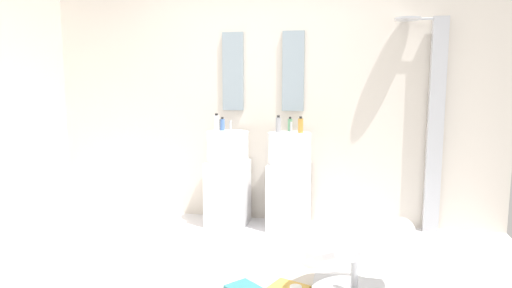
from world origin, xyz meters
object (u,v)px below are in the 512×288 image
Objects in this scene: soap_bottle_black at (218,125)px; soap_bottle_blue at (222,124)px; soap_bottle_green at (290,125)px; soap_bottle_white at (217,123)px; magazine_ochre at (288,288)px; pedestal_sink_right at (289,180)px; lounge_chair at (355,250)px; shower_column at (434,121)px; pedestal_sink_left at (228,177)px; magazine_teal at (244,288)px; soap_bottle_amber at (301,125)px; soap_bottle_grey at (278,125)px.

soap_bottle_blue is at bearing -3.23° from soap_bottle_black.
soap_bottle_green is 0.74m from soap_bottle_white.
magazine_ochre is at bearing -58.52° from soap_bottle_blue.
pedestal_sink_right is 0.96× the size of lounge_chair.
shower_column is 15.69× the size of soap_bottle_black.
magazine_ochre is 1.89m from soap_bottle_white.
pedestal_sink_right is at bearing -84.17° from soap_bottle_green.
pedestal_sink_left reaches higher than magazine_ochre.
shower_column reaches higher than soap_bottle_blue.
soap_bottle_green is (-0.21, 1.52, 1.00)m from magazine_ochre.
magazine_teal is 1.20× the size of soap_bottle_white.
magazine_ochre is 1.84m from soap_bottle_green.
soap_bottle_green is at bearing -178.32° from shower_column.
lounge_chair is (1.27, -1.43, -0.14)m from pedestal_sink_left.
shower_column is at bearing 5.16° from pedestal_sink_left.
magazine_teal is at bearing -94.37° from pedestal_sink_right.
soap_bottle_blue reaches higher than pedestal_sink_left.
magazine_ochre is 1.57× the size of soap_bottle_amber.
lounge_chair is at bearing -48.36° from soap_bottle_blue.
soap_bottle_green is at bearing 95.83° from pedestal_sink_right.
soap_bottle_green is 1.12× the size of soap_bottle_black.
magazine_ochre is at bearing 174.18° from lounge_chair.
pedestal_sink_right is at bearing 124.90° from magazine_teal.
soap_bottle_black is at bearing 145.75° from pedestal_sink_left.
soap_bottle_black is (-1.39, 1.51, 0.67)m from lounge_chair.
soap_bottle_white reaches higher than lounge_chair.
soap_bottle_black is (-0.64, 1.54, 1.00)m from magazine_teal.
soap_bottle_grey is at bearing -173.10° from shower_column.
lounge_chair is 2.16m from soap_bottle_black.
pedestal_sink_left is 0.83m from soap_bottle_green.
soap_bottle_black is (-0.75, 0.08, 0.53)m from pedestal_sink_right.
shower_column is 1.48m from soap_bottle_grey.
pedestal_sink_right is 0.92m from soap_bottle_black.
soap_bottle_black is 0.71× the size of soap_bottle_white.
magazine_ochre is at bearing 51.95° from magazine_teal.
magazine_teal is at bearing -178.24° from lounge_chair.
soap_bottle_grey reaches higher than magazine_ochre.
pedestal_sink_left is 4.81× the size of magazine_teal.
shower_column reaches higher than soap_bottle_green.
soap_bottle_black is at bearing -175.76° from soap_bottle_green.
soap_bottle_blue is at bearing 150.42° from magazine_teal.
soap_bottle_green reaches higher than soap_bottle_black.
shower_column is 14.07× the size of soap_bottle_green.
lounge_chair is 5.01× the size of magazine_teal.
soap_bottle_amber is at bearing 14.87° from pedestal_sink_right.
soap_bottle_black is (-2.11, -0.09, -0.06)m from shower_column.
lounge_chair is 6.54× the size of soap_bottle_grey.
soap_bottle_blue reaches higher than soap_bottle_black.
pedestal_sink_left is 4.25× the size of magazine_ochre.
soap_bottle_grey reaches higher than soap_bottle_amber.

